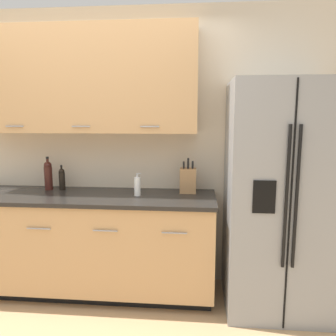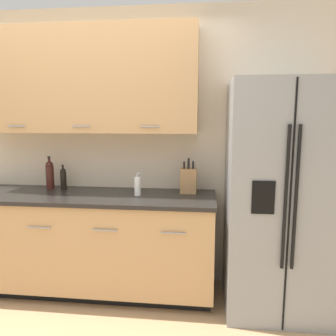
{
  "view_description": "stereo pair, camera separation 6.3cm",
  "coord_description": "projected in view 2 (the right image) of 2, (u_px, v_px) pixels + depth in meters",
  "views": [
    {
      "loc": [
        0.94,
        -1.72,
        1.61
      ],
      "look_at": [
        0.69,
        1.05,
        1.17
      ],
      "focal_mm": 35.0,
      "sensor_mm": 36.0,
      "label": 1
    },
    {
      "loc": [
        1.0,
        -1.71,
        1.61
      ],
      "look_at": [
        0.69,
        1.05,
        1.17
      ],
      "focal_mm": 35.0,
      "sensor_mm": 36.0,
      "label": 2
    }
  ],
  "objects": [
    {
      "name": "knife_block",
      "position": [
        188.0,
        180.0,
        2.96
      ],
      "size": [
        0.15,
        0.12,
        0.32
      ],
      "color": "#A87A4C",
      "rests_on": "counter_unit"
    },
    {
      "name": "soap_dispenser",
      "position": [
        138.0,
        186.0,
        2.87
      ],
      "size": [
        0.06,
        0.06,
        0.2
      ],
      "color": "white",
      "rests_on": "counter_unit"
    },
    {
      "name": "refrigerator",
      "position": [
        278.0,
        198.0,
        2.69
      ],
      "size": [
        0.83,
        0.76,
        1.89
      ],
      "color": "gray",
      "rests_on": "ground_plane"
    },
    {
      "name": "counter_unit",
      "position": [
        87.0,
        242.0,
        3.01
      ],
      "size": [
        2.33,
        0.64,
        0.92
      ],
      "color": "black",
      "rests_on": "ground_plane"
    },
    {
      "name": "wine_bottle",
      "position": [
        50.0,
        174.0,
        3.11
      ],
      "size": [
        0.07,
        0.07,
        0.32
      ],
      "color": "#3D1914",
      "rests_on": "counter_unit"
    },
    {
      "name": "oil_bottle",
      "position": [
        63.0,
        178.0,
        3.11
      ],
      "size": [
        0.06,
        0.06,
        0.24
      ],
      "color": "black",
      "rests_on": "counter_unit"
    },
    {
      "name": "wall_back",
      "position": [
        98.0,
        129.0,
        3.12
      ],
      "size": [
        10.0,
        0.39,
        2.6
      ],
      "color": "beige",
      "rests_on": "ground_plane"
    }
  ]
}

